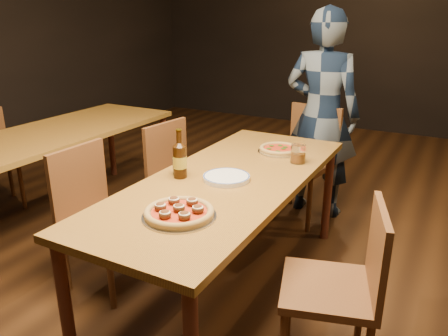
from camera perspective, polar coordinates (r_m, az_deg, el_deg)
The scene contains 14 objects.
ground at distance 2.84m, azimuth 0.50°, elevation -15.49°, with size 9.00×9.00×0.00m, color black.
table_main at distance 2.51m, azimuth 0.54°, elevation -2.71°, with size 0.80×2.00×0.75m.
table_left at distance 3.77m, azimuth -20.67°, elevation 3.66°, with size 0.80×2.00×0.75m.
chair_main_nw at distance 2.76m, azimuth -15.17°, elevation -6.26°, with size 0.43×0.43×0.92m, color #592D17, non-canonical shape.
chair_main_sw at distance 3.19m, azimuth -4.75°, elevation -1.95°, with size 0.43×0.43×0.93m, color #592D17, non-canonical shape.
chair_main_e at distance 2.12m, azimuth 13.42°, elevation -14.89°, with size 0.42×0.42×0.90m, color #592D17, non-canonical shape.
chair_end at distance 3.60m, azimuth 10.06°, elevation 0.67°, with size 0.45×0.45×0.96m, color #592D17, non-canonical shape.
pizza_meatball at distance 2.01m, azimuth -5.89°, elevation -5.73°, with size 0.34×0.34×0.06m.
pizza_margherita at distance 2.96m, azimuth 7.23°, elevation 2.45°, with size 0.29×0.29×0.04m.
plate_stack at distance 2.44m, azimuth 0.32°, elevation -1.27°, with size 0.26×0.26×0.03m, color white.
beer_bottle at distance 2.46m, azimuth -5.79°, elevation 0.95°, with size 0.08×0.08×0.28m.
water_glass at distance 2.53m, azimuth -5.81°, elevation 0.36°, with size 0.08×0.08×0.10m, color white.
amber_glass at distance 2.74m, azimuth 9.65°, elevation 1.84°, with size 0.09×0.09×0.11m, color #9B5311.
diner at distance 3.67m, azimuth 12.63°, elevation 6.75°, with size 0.62×0.40×1.69m, color black.
Camera 1 is at (1.09, -2.05, 1.63)m, focal length 35.00 mm.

